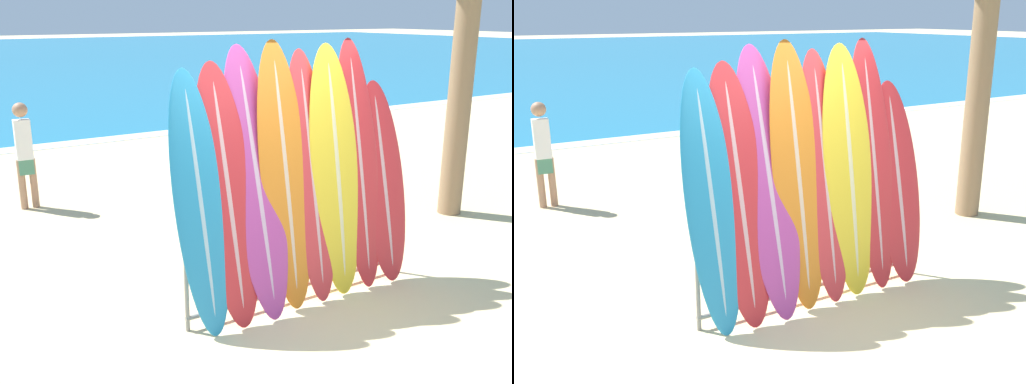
% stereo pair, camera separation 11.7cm
% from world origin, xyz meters
% --- Properties ---
extents(ground_plane, '(160.00, 160.00, 0.00)m').
position_xyz_m(ground_plane, '(0.00, 0.00, 0.00)').
color(ground_plane, beige).
extents(surfboard_rack, '(2.51, 0.04, 0.89)m').
position_xyz_m(surfboard_rack, '(0.11, 0.46, 0.48)').
color(surfboard_rack, gray).
rests_on(surfboard_rack, ground_plane).
extents(surfboard_slot_0, '(0.48, 0.61, 2.32)m').
position_xyz_m(surfboard_slot_0, '(-0.95, 0.49, 1.16)').
color(surfboard_slot_0, teal).
rests_on(surfboard_slot_0, ground_plane).
extents(surfboard_slot_1, '(0.55, 0.65, 2.37)m').
position_xyz_m(surfboard_slot_1, '(-0.66, 0.51, 1.18)').
color(surfboard_slot_1, red).
rests_on(surfboard_slot_1, ground_plane).
extents(surfboard_slot_2, '(0.55, 0.76, 2.50)m').
position_xyz_m(surfboard_slot_2, '(-0.34, 0.53, 1.25)').
color(surfboard_slot_2, '#B23D8E').
rests_on(surfboard_slot_2, ground_plane).
extents(surfboard_slot_3, '(0.55, 0.56, 2.54)m').
position_xyz_m(surfboard_slot_3, '(-0.04, 0.51, 1.27)').
color(surfboard_slot_3, orange).
rests_on(surfboard_slot_3, ground_plane).
extents(surfboard_slot_4, '(0.49, 0.58, 2.45)m').
position_xyz_m(surfboard_slot_4, '(0.27, 0.50, 1.22)').
color(surfboard_slot_4, red).
rests_on(surfboard_slot_4, ground_plane).
extents(surfboard_slot_5, '(0.60, 0.53, 2.49)m').
position_xyz_m(surfboard_slot_5, '(0.56, 0.48, 1.25)').
color(surfboard_slot_5, yellow).
rests_on(surfboard_slot_5, ground_plane).
extents(surfboard_slot_6, '(0.51, 0.58, 2.53)m').
position_xyz_m(surfboard_slot_6, '(0.88, 0.51, 1.27)').
color(surfboard_slot_6, red).
rests_on(surfboard_slot_6, ground_plane).
extents(surfboard_slot_7, '(0.58, 0.55, 2.10)m').
position_xyz_m(surfboard_slot_7, '(1.20, 0.47, 1.05)').
color(surfboard_slot_7, red).
rests_on(surfboard_slot_7, ground_plane).
extents(person_near_water, '(0.25, 0.20, 1.51)m').
position_xyz_m(person_near_water, '(1.17, 4.89, 0.83)').
color(person_near_water, '#A87A5B').
rests_on(person_near_water, ground_plane).
extents(person_mid_beach, '(0.26, 0.21, 1.56)m').
position_xyz_m(person_mid_beach, '(-1.52, 4.93, 0.85)').
color(person_mid_beach, '#A87A5B').
rests_on(person_mid_beach, ground_plane).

